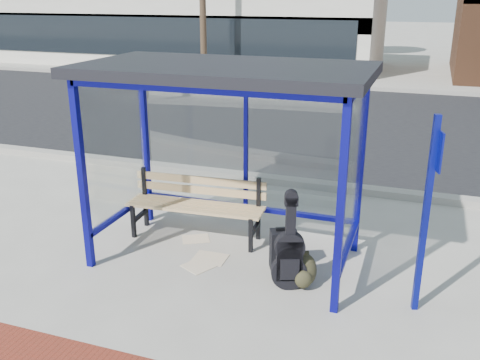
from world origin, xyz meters
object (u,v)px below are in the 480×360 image
at_px(suitcase, 283,250).
at_px(guitar_bag, 289,256).
at_px(backpack, 302,271).
at_px(bench, 197,202).

bearing_deg(suitcase, guitar_bag, -91.68).
bearing_deg(suitcase, backpack, -71.29).
height_order(guitar_bag, suitcase, guitar_bag).
height_order(guitar_bag, backpack, guitar_bag).
bearing_deg(backpack, bench, 130.97).
relative_size(guitar_bag, suitcase, 2.03).
xyz_separation_m(guitar_bag, suitcase, (-0.18, 0.41, -0.15)).
bearing_deg(backpack, guitar_bag, -169.82).
height_order(bench, guitar_bag, guitar_bag).
bearing_deg(bench, backpack, -30.35).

